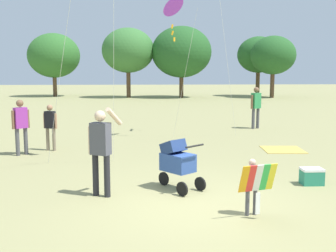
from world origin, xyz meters
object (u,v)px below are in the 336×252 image
(person_couple_left, at_px, (21,123))
(cooler_box, at_px, (312,176))
(person_red_shirt, at_px, (256,104))
(picnic_blanket, at_px, (283,150))
(person_sitting_far, at_px, (50,124))
(kite_green_novelty, at_px, (173,7))
(stroller, at_px, (177,160))
(child_with_butterfly_kite, at_px, (253,182))
(person_adult_flyer, at_px, (101,145))

(person_couple_left, bearing_deg, cooler_box, -26.02)
(person_red_shirt, bearing_deg, picnic_blanket, -94.77)
(person_sitting_far, xyz_separation_m, picnic_blanket, (7.02, -0.30, -0.81))
(person_red_shirt, xyz_separation_m, person_sitting_far, (-7.40, -4.26, -0.19))
(kite_green_novelty, xyz_separation_m, person_red_shirt, (3.58, 2.29, -3.51))
(person_red_shirt, xyz_separation_m, picnic_blanket, (-0.38, -4.56, -1.00))
(stroller, bearing_deg, person_red_shirt, 65.25)
(person_sitting_far, distance_m, cooler_box, 7.57)
(person_sitting_far, relative_size, person_couple_left, 0.88)
(kite_green_novelty, bearing_deg, picnic_blanket, -35.29)
(person_sitting_far, height_order, cooler_box, person_sitting_far)
(child_with_butterfly_kite, bearing_deg, picnic_blanket, 66.63)
(child_with_butterfly_kite, relative_size, person_adult_flyer, 0.55)
(picnic_blanket, bearing_deg, kite_green_novelty, 144.71)
(stroller, bearing_deg, picnic_blanket, 48.12)
(cooler_box, bearing_deg, picnic_blanket, 80.12)
(child_with_butterfly_kite, distance_m, kite_green_novelty, 8.80)
(person_red_shirt, relative_size, person_couple_left, 1.08)
(person_couple_left, relative_size, picnic_blanket, 1.34)
(person_adult_flyer, relative_size, picnic_blanket, 1.46)
(child_with_butterfly_kite, relative_size, person_red_shirt, 0.56)
(person_couple_left, xyz_separation_m, cooler_box, (7.04, -3.44, -0.76))
(cooler_box, bearing_deg, kite_green_novelty, 112.86)
(person_couple_left, bearing_deg, person_sitting_far, 42.74)
(child_with_butterfly_kite, height_order, person_sitting_far, person_sitting_far)
(child_with_butterfly_kite, bearing_deg, person_couple_left, 135.29)
(person_couple_left, distance_m, cooler_box, 7.87)
(stroller, relative_size, person_sitting_far, 0.75)
(stroller, bearing_deg, kite_green_novelty, 86.84)
(stroller, xyz_separation_m, kite_green_novelty, (0.34, 6.21, 3.91))
(stroller, xyz_separation_m, picnic_blanket, (3.54, 3.95, -0.60))
(stroller, height_order, kite_green_novelty, kite_green_novelty)
(picnic_blanket, relative_size, cooler_box, 2.64)
(person_couple_left, height_order, picnic_blanket, person_couple_left)
(stroller, xyz_separation_m, cooler_box, (2.88, 0.18, -0.43))
(stroller, relative_size, picnic_blanket, 0.87)
(stroller, distance_m, cooler_box, 2.92)
(person_red_shirt, distance_m, cooler_box, 8.43)
(person_red_shirt, distance_m, picnic_blanket, 4.68)
(person_sitting_far, distance_m, picnic_blanket, 7.07)
(stroller, xyz_separation_m, person_sitting_far, (-3.48, 4.25, 0.21))
(cooler_box, bearing_deg, person_adult_flyer, -172.71)
(stroller, height_order, person_red_shirt, person_red_shirt)
(stroller, height_order, person_couple_left, person_couple_left)
(stroller, distance_m, person_sitting_far, 5.49)
(kite_green_novelty, bearing_deg, cooler_box, -67.14)
(child_with_butterfly_kite, height_order, stroller, stroller)
(child_with_butterfly_kite, distance_m, person_sitting_far, 7.46)
(person_red_shirt, height_order, picnic_blanket, person_red_shirt)
(child_with_butterfly_kite, distance_m, picnic_blanket, 6.09)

